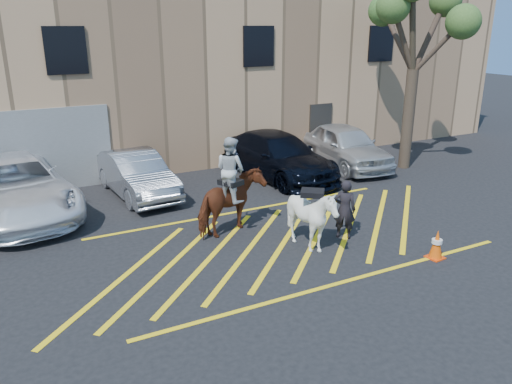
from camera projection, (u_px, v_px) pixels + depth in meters
name	position (u px, v px, depth m)	size (l,w,h in m)	color
ground	(279.00, 237.00, 13.35)	(90.00, 90.00, 0.00)	black
car_white_pickup	(14.00, 187.00, 14.64)	(2.83, 6.13, 1.70)	white
car_silver_sedan	(136.00, 174.00, 16.40)	(1.52, 4.37, 1.44)	gray
car_blue_suv	(278.00, 156.00, 18.38)	(2.24, 5.52, 1.60)	black
car_white_suv	(345.00, 146.00, 19.79)	(1.96, 4.86, 1.66)	silver
handler	(345.00, 209.00, 13.07)	(0.58, 0.38, 1.60)	black
warehouse	(147.00, 65.00, 22.28)	(32.42, 10.20, 7.30)	tan
hatching_zone	(285.00, 241.00, 13.09)	(12.60, 5.12, 0.01)	yellow
mounted_bay	(231.00, 195.00, 13.29)	(2.21, 1.61, 2.66)	maroon
saddled_white	(312.00, 218.00, 12.36)	(2.00, 2.03, 1.68)	silver
traffic_cone	(437.00, 244.00, 12.03)	(0.42, 0.42, 0.73)	#EB3D09
tree	(418.00, 16.00, 18.03)	(3.99, 4.37, 7.31)	#413527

